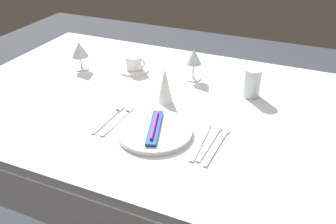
{
  "coord_description": "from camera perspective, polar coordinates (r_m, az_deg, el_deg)",
  "views": [
    {
      "loc": [
        0.48,
        -1.15,
        1.45
      ],
      "look_at": [
        0.04,
        -0.1,
        0.76
      ],
      "focal_mm": 38.07,
      "sensor_mm": 36.0,
      "label": 1
    }
  ],
  "objects": [
    {
      "name": "dining_table",
      "position": [
        1.48,
        0.2,
        -1.18
      ],
      "size": [
        1.8,
        1.11,
        0.74
      ],
      "color": "white",
      "rests_on": "ground"
    },
    {
      "name": "dinner_plate",
      "position": [
        1.24,
        -2.16,
        -3.08
      ],
      "size": [
        0.27,
        0.27,
        0.02
      ],
      "primitive_type": "cylinder",
      "color": "white",
      "rests_on": "dining_table"
    },
    {
      "name": "toothbrush_package",
      "position": [
        1.23,
        -2.18,
        -2.44
      ],
      "size": [
        0.1,
        0.21,
        0.02
      ],
      "color": "blue",
      "rests_on": "dinner_plate"
    },
    {
      "name": "fork_outer",
      "position": [
        1.33,
        -7.8,
        -1.19
      ],
      "size": [
        0.02,
        0.22,
        0.0
      ],
      "color": "beige",
      "rests_on": "dining_table"
    },
    {
      "name": "fork_inner",
      "position": [
        1.34,
        -9.31,
        -0.95
      ],
      "size": [
        0.02,
        0.21,
        0.0
      ],
      "color": "beige",
      "rests_on": "dining_table"
    },
    {
      "name": "dinner_knife",
      "position": [
        1.2,
        5.19,
        -4.89
      ],
      "size": [
        0.03,
        0.23,
        0.0
      ],
      "color": "beige",
      "rests_on": "dining_table"
    },
    {
      "name": "spoon_soup",
      "position": [
        1.23,
        7.19,
        -4.17
      ],
      "size": [
        0.03,
        0.23,
        0.01
      ],
      "color": "beige",
      "rests_on": "dining_table"
    },
    {
      "name": "spoon_dessert",
      "position": [
        1.21,
        8.24,
        -4.77
      ],
      "size": [
        0.03,
        0.23,
        0.01
      ],
      "color": "beige",
      "rests_on": "dining_table"
    },
    {
      "name": "saucer_left",
      "position": [
        1.71,
        -5.45,
        6.73
      ],
      "size": [
        0.14,
        0.14,
        0.01
      ],
      "primitive_type": "cylinder",
      "color": "white",
      "rests_on": "dining_table"
    },
    {
      "name": "coffee_cup_left",
      "position": [
        1.69,
        -5.46,
        7.87
      ],
      "size": [
        0.1,
        0.08,
        0.06
      ],
      "color": "white",
      "rests_on": "saucer_left"
    },
    {
      "name": "wine_glass_centre",
      "position": [
        1.58,
        4.14,
        8.53
      ],
      "size": [
        0.07,
        0.07,
        0.14
      ],
      "color": "silver",
      "rests_on": "dining_table"
    },
    {
      "name": "wine_glass_left",
      "position": [
        1.73,
        -13.97,
        9.53
      ],
      "size": [
        0.08,
        0.08,
        0.14
      ],
      "color": "silver",
      "rests_on": "dining_table"
    },
    {
      "name": "drink_tumbler",
      "position": [
        1.5,
        13.27,
        4.3
      ],
      "size": [
        0.07,
        0.07,
        0.12
      ],
      "color": "silver",
      "rests_on": "dining_table"
    },
    {
      "name": "napkin_folded",
      "position": [
        1.41,
        -0.43,
        4.38
      ],
      "size": [
        0.06,
        0.06,
        0.15
      ],
      "primitive_type": "cone",
      "color": "white",
      "rests_on": "dining_table"
    }
  ]
}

